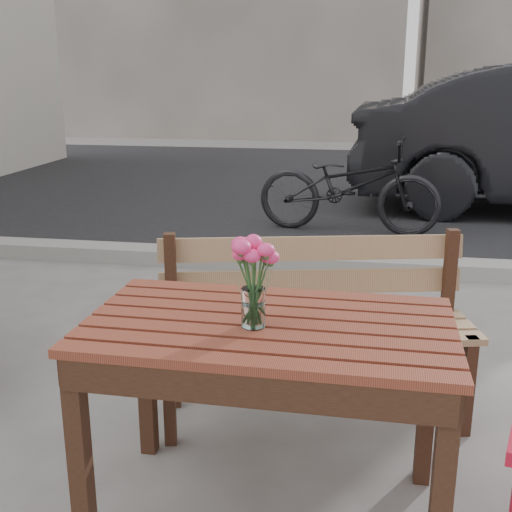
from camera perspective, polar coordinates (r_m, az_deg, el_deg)
The scene contains 5 objects.
street at distance 7.03m, azimuth 7.16°, elevation 3.95°, with size 30.00×8.12×0.12m.
main_table at distance 2.11m, azimuth 1.13°, elevation -8.83°, with size 1.19×0.71×0.73m.
main_bench at distance 2.82m, azimuth 5.16°, elevation -4.36°, with size 1.42×0.70×0.85m.
main_vase at distance 1.96m, azimuth -0.24°, elevation -1.26°, with size 0.16×0.16×0.30m.
bicycle at distance 6.17m, azimuth 8.24°, elevation 6.22°, with size 0.60×1.73×0.91m, color black.
Camera 1 is at (0.28, -1.80, 1.50)m, focal length 45.00 mm.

